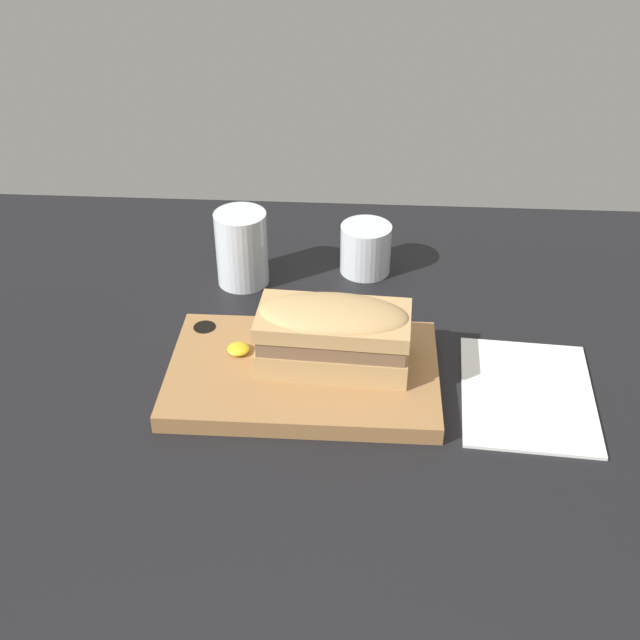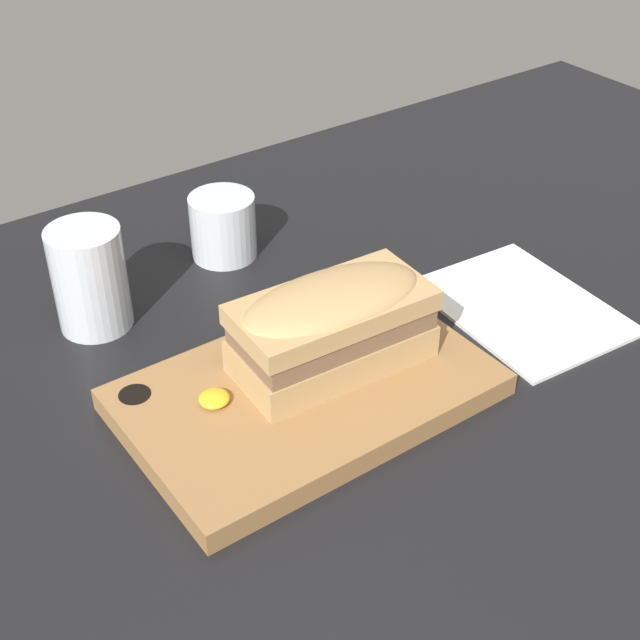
{
  "view_description": "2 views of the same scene",
  "coord_description": "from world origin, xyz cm",
  "px_view_note": "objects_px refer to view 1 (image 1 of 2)",
  "views": [
    {
      "loc": [
        8.16,
        -69.39,
        62.7
      ],
      "look_at": [
        3.43,
        7.38,
        9.4
      ],
      "focal_mm": 45.0,
      "sensor_mm": 36.0,
      "label": 1
    },
    {
      "loc": [
        -32.81,
        -45.04,
        54.41
      ],
      "look_at": [
        3.35,
        5.53,
        9.97
      ],
      "focal_mm": 50.0,
      "sensor_mm": 36.0,
      "label": 2
    }
  ],
  "objects_px": {
    "serving_board": "(303,373)",
    "water_glass": "(242,253)",
    "napkin": "(527,394)",
    "sandwich": "(333,332)",
    "wine_glass": "(366,251)"
  },
  "relations": [
    {
      "from": "serving_board",
      "to": "water_glass",
      "type": "distance_m",
      "value": 0.25
    },
    {
      "from": "water_glass",
      "to": "napkin",
      "type": "bearing_deg",
      "value": -32.13
    },
    {
      "from": "water_glass",
      "to": "sandwich",
      "type": "bearing_deg",
      "value": -56.8
    },
    {
      "from": "napkin",
      "to": "water_glass",
      "type": "bearing_deg",
      "value": 147.87
    },
    {
      "from": "water_glass",
      "to": "wine_glass",
      "type": "bearing_deg",
      "value": 13.22
    },
    {
      "from": "serving_board",
      "to": "water_glass",
      "type": "height_order",
      "value": "water_glass"
    },
    {
      "from": "wine_glass",
      "to": "water_glass",
      "type": "bearing_deg",
      "value": -166.78
    },
    {
      "from": "sandwich",
      "to": "wine_glass",
      "type": "xyz_separation_m",
      "value": [
        0.03,
        0.25,
        -0.03
      ]
    },
    {
      "from": "wine_glass",
      "to": "napkin",
      "type": "relative_size",
      "value": 0.35
    },
    {
      "from": "serving_board",
      "to": "napkin",
      "type": "relative_size",
      "value": 1.52
    },
    {
      "from": "serving_board",
      "to": "water_glass",
      "type": "bearing_deg",
      "value": 114.91
    },
    {
      "from": "serving_board",
      "to": "wine_glass",
      "type": "bearing_deg",
      "value": 74.91
    },
    {
      "from": "napkin",
      "to": "sandwich",
      "type": "bearing_deg",
      "value": 175.12
    },
    {
      "from": "water_glass",
      "to": "wine_glass",
      "type": "height_order",
      "value": "water_glass"
    },
    {
      "from": "napkin",
      "to": "wine_glass",
      "type": "bearing_deg",
      "value": 125.66
    }
  ]
}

